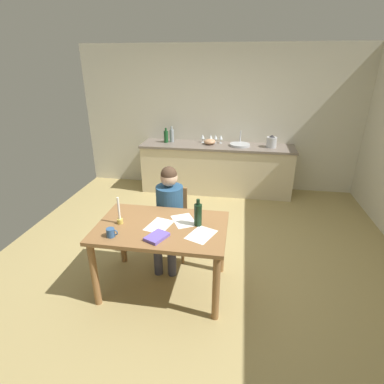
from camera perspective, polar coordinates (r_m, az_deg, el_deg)
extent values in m
cube|color=tan|center=(3.91, 1.38, -12.78)|extent=(5.20, 5.20, 0.04)
cube|color=beige|center=(5.83, 5.19, 13.53)|extent=(5.20, 0.12, 2.60)
cube|color=beige|center=(5.70, 4.59, 4.27)|extent=(2.74, 0.60, 0.86)
cube|color=#72665B|center=(5.57, 4.74, 8.66)|extent=(2.78, 0.64, 0.04)
cube|color=olive|center=(3.09, -5.81, -6.69)|extent=(1.32, 0.85, 0.04)
cylinder|color=olive|center=(3.22, -17.98, -14.63)|extent=(0.07, 0.07, 0.72)
cylinder|color=olive|center=(2.93, 4.57, -17.68)|extent=(0.07, 0.07, 0.72)
cylinder|color=olive|center=(3.76, -13.10, -8.08)|extent=(0.07, 0.07, 0.72)
cylinder|color=olive|center=(3.52, 5.65, -9.92)|extent=(0.07, 0.07, 0.72)
cube|color=olive|center=(3.76, -4.03, -5.98)|extent=(0.42, 0.42, 0.04)
cube|color=olive|center=(3.82, -3.61, -1.89)|extent=(0.36, 0.05, 0.40)
cylinder|color=olive|center=(3.77, -6.99, -10.09)|extent=(0.04, 0.04, 0.44)
cylinder|color=olive|center=(3.71, -1.79, -10.50)|extent=(0.04, 0.04, 0.44)
cylinder|color=olive|center=(4.05, -5.88, -7.47)|extent=(0.04, 0.04, 0.44)
cylinder|color=olive|center=(3.99, -1.07, -7.80)|extent=(0.04, 0.04, 0.44)
cylinder|color=navy|center=(3.62, -4.21, -2.64)|extent=(0.33, 0.33, 0.50)
sphere|color=#D8AD8C|center=(3.48, -4.39, 2.70)|extent=(0.20, 0.20, 0.20)
sphere|color=#473323|center=(3.47, -4.41, 3.32)|extent=(0.19, 0.19, 0.19)
cylinder|color=#383847|center=(3.59, -5.93, -7.47)|extent=(0.15, 0.39, 0.13)
cylinder|color=#383847|center=(3.56, -6.44, -12.13)|extent=(0.10, 0.10, 0.45)
cylinder|color=#383847|center=(3.56, -3.39, -7.65)|extent=(0.15, 0.39, 0.13)
cylinder|color=#383847|center=(3.53, -3.84, -12.36)|extent=(0.10, 0.10, 0.45)
cylinder|color=#33598C|center=(2.97, -15.16, -7.42)|extent=(0.08, 0.08, 0.09)
torus|color=#33598C|center=(2.95, -14.38, -7.45)|extent=(0.06, 0.01, 0.06)
cylinder|color=gold|center=(3.18, -13.45, -5.39)|extent=(0.06, 0.06, 0.05)
cylinder|color=white|center=(3.12, -13.70, -3.05)|extent=(0.02, 0.02, 0.24)
cube|color=#6A55BD|center=(2.88, -6.68, -8.42)|extent=(0.23, 0.26, 0.03)
cube|color=white|center=(3.16, -1.54, -5.44)|extent=(0.33, 0.36, 0.00)
cube|color=white|center=(3.09, -6.23, -6.30)|extent=(0.28, 0.34, 0.00)
cube|color=white|center=(2.92, 1.76, -8.06)|extent=(0.31, 0.35, 0.00)
cylinder|color=black|center=(3.03, 1.14, -4.37)|extent=(0.08, 0.08, 0.23)
cylinder|color=black|center=(2.96, 1.16, -1.91)|extent=(0.04, 0.04, 0.06)
cylinder|color=#B2B7BC|center=(5.54, 9.04, 8.81)|extent=(0.36, 0.36, 0.04)
cylinder|color=silver|center=(5.67, 9.13, 10.18)|extent=(0.02, 0.02, 0.24)
cylinder|color=#194C23|center=(5.73, -4.94, 10.38)|extent=(0.08, 0.08, 0.21)
cylinder|color=#194C23|center=(5.70, -4.99, 11.70)|extent=(0.04, 0.04, 0.05)
cylinder|color=#8C999E|center=(5.76, -3.85, 10.57)|extent=(0.08, 0.08, 0.23)
cylinder|color=#8C999E|center=(5.73, -3.89, 11.99)|extent=(0.04, 0.04, 0.06)
ellipsoid|color=tan|center=(5.59, 3.37, 9.48)|extent=(0.21, 0.21, 0.10)
cylinder|color=#B7BABF|center=(5.55, 14.81, 9.09)|extent=(0.18, 0.18, 0.18)
cone|color=#262628|center=(5.52, 14.93, 10.20)|extent=(0.11, 0.11, 0.04)
cylinder|color=silver|center=(5.70, 5.43, 9.21)|extent=(0.06, 0.06, 0.00)
cylinder|color=silver|center=(5.69, 5.45, 9.58)|extent=(0.01, 0.01, 0.07)
cone|color=silver|center=(5.67, 5.48, 10.31)|extent=(0.07, 0.07, 0.08)
cylinder|color=silver|center=(5.71, 4.46, 9.27)|extent=(0.06, 0.06, 0.00)
cylinder|color=silver|center=(5.70, 4.47, 9.63)|extent=(0.01, 0.01, 0.07)
cone|color=silver|center=(5.68, 4.49, 10.36)|extent=(0.07, 0.07, 0.08)
cylinder|color=silver|center=(5.72, 3.53, 9.31)|extent=(0.06, 0.06, 0.00)
cylinder|color=silver|center=(5.71, 3.54, 9.67)|extent=(0.01, 0.01, 0.07)
cone|color=silver|center=(5.69, 3.55, 10.41)|extent=(0.07, 0.07, 0.08)
cylinder|color=silver|center=(5.73, 2.02, 9.38)|extent=(0.06, 0.06, 0.00)
cylinder|color=silver|center=(5.72, 2.02, 9.74)|extent=(0.01, 0.01, 0.07)
cone|color=silver|center=(5.71, 2.03, 10.47)|extent=(0.07, 0.07, 0.08)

